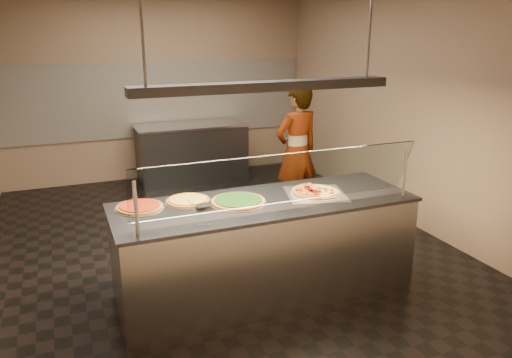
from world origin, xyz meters
name	(u,v)px	position (x,y,z in m)	size (l,w,h in m)	color
ground	(217,243)	(0.00, 0.00, -0.01)	(5.00, 6.00, 0.02)	black
wall_back	(158,87)	(0.00, 3.01, 1.50)	(5.00, 0.02, 3.00)	#92755E
wall_front	(375,201)	(0.00, -3.01, 1.50)	(5.00, 0.02, 3.00)	#92755E
wall_right	(402,103)	(2.51, 0.00, 1.50)	(0.02, 6.00, 3.00)	#92755E
tile_band	(159,99)	(0.00, 2.98, 1.30)	(4.90, 0.02, 1.20)	silver
serving_counter	(265,248)	(0.07, -1.29, 0.47)	(2.73, 0.94, 0.93)	#B7B7BC
sneeze_guard	(282,180)	(0.07, -1.64, 1.23)	(2.49, 0.18, 0.54)	#B7B7BC
perforated_tray	(316,194)	(0.58, -1.30, 0.94)	(0.65, 0.65, 0.01)	silver
half_pizza_pepperoni	(306,192)	(0.47, -1.30, 0.96)	(0.33, 0.48, 0.05)	brown
half_pizza_sausage	(326,190)	(0.68, -1.30, 0.96)	(0.33, 0.48, 0.04)	brown
pizza_spinach	(238,201)	(-0.18, -1.25, 0.95)	(0.51, 0.51, 0.03)	silver
pizza_cheese	(188,200)	(-0.58, -1.05, 0.94)	(0.41, 0.41, 0.03)	silver
pizza_tomato	(140,206)	(-1.01, -1.06, 0.94)	(0.43, 0.43, 0.03)	silver
pizza_spatula	(196,203)	(-0.55, -1.20, 0.96)	(0.17, 0.23, 0.02)	#B7B7BC
prep_table	(192,152)	(0.40, 2.55, 0.47)	(1.76, 0.74, 0.93)	#3C3C42
worker	(297,152)	(1.25, 0.43, 0.88)	(0.64, 0.42, 1.76)	#433E4B
heat_lamp_housing	(266,86)	(0.07, -1.29, 1.95)	(2.30, 0.18, 0.08)	#3C3C42
lamp_rod_left	(141,17)	(-0.93, -1.29, 2.50)	(0.02, 0.02, 1.01)	#B7B7BC
lamp_rod_right	(371,19)	(1.07, -1.29, 2.50)	(0.02, 0.02, 1.01)	#B7B7BC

